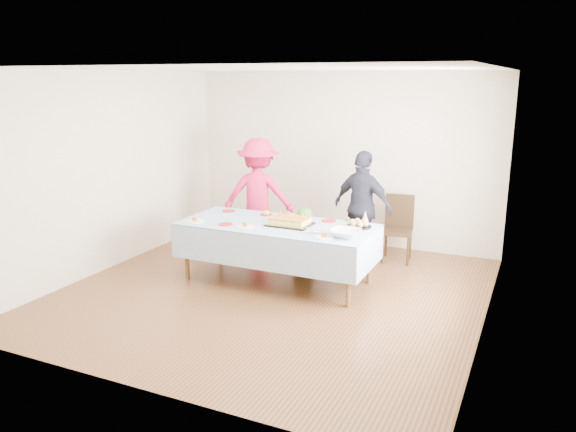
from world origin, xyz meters
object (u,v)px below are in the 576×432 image
party_table (277,228)px  adult_left (258,195)px  dining_chair (398,224)px  birthday_cake (290,221)px

party_table → adult_left: 1.45m
party_table → dining_chair: 1.98m
birthday_cake → adult_left: size_ratio=0.32×
birthday_cake → dining_chair: dining_chair is taller
party_table → dining_chair: size_ratio=2.61×
party_table → adult_left: (-0.87, 1.16, 0.14)m
birthday_cake → adult_left: bearing=132.7°
birthday_cake → dining_chair: bearing=56.2°
birthday_cake → dining_chair: size_ratio=0.57×
party_table → birthday_cake: 0.20m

